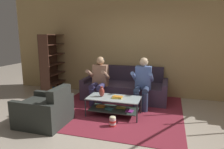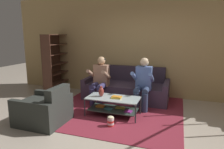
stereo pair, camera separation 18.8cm
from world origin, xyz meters
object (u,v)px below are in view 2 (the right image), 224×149
Objects in this scene: armchair at (44,110)px; popcorn_tub at (111,121)px; couch at (126,89)px; bookshelf at (55,66)px; book_stack at (117,97)px; person_seated_left at (100,78)px; person_seated_right at (143,81)px; vase at (101,92)px; coffee_table at (113,104)px.

armchair is 4.37× the size of popcorn_tub.
bookshelf reaches higher than couch.
person_seated_left is at bearing 134.24° from book_stack.
person_seated_left is at bearing -179.94° from person_seated_right.
couch is at bearing 78.66° from vase.
person_seated_left is 1.52m from popcorn_tub.
popcorn_tub is at bearing -59.47° from person_seated_left.
person_seated_left is 1.66m from armchair.
person_seated_right is at bearing 0.06° from person_seated_left.
person_seated_left is 0.98m from coffee_table.
coffee_table is 5.48× the size of popcorn_tub.
popcorn_tub is (0.41, -0.55, -0.41)m from vase.
couch is 2.49× the size of armchair.
person_seated_right is (0.56, -0.58, 0.38)m from couch.
bookshelf is (-2.86, 0.58, 0.13)m from person_seated_right.
person_seated_right is at bearing 57.19° from book_stack.
book_stack is 0.62m from popcorn_tub.
popcorn_tub is (0.16, -1.80, -0.18)m from couch.
couch reaches higher than armchair.
vase is (-0.28, 0.00, 0.25)m from coffee_table.
person_seated_right is 1.33× the size of armchair.
book_stack is (0.11, -1.27, 0.14)m from couch.
coffee_table is 1.44m from armchair.
person_seated_right reaches higher than popcorn_tub.
book_stack is (-0.45, -0.69, -0.24)m from person_seated_right.
couch is at bearing 134.13° from person_seated_right.
coffee_table is at bearing -28.56° from bookshelf.
person_seated_left is 0.76m from vase.
person_seated_left is 0.68× the size of bookshelf.
person_seated_right is at bearing -45.87° from couch.
bookshelf is at bearing 179.86° from couch.
couch is 1.82m from popcorn_tub.
person_seated_left reaches higher than armchair.
popcorn_tub is at bearing -52.93° from vase.
vase is at bearing 179.25° from coffee_table.
couch is 2.35m from bookshelf.
bookshelf is (-2.32, 1.26, 0.53)m from coffee_table.
person_seated_right is (1.12, 0.00, 0.01)m from person_seated_left.
bookshelf reaches higher than person_seated_right.
popcorn_tub is at bearing 11.75° from armchair.
person_seated_right is at bearing -11.53° from bookshelf.
bookshelf is (-1.74, 0.58, 0.13)m from person_seated_left.
armchair reaches higher than coffee_table.
armchair reaches higher than book_stack.
coffee_table is at bearing -0.75° from vase.
book_stack is 1.52m from armchair.
book_stack is at bearing -45.76° from person_seated_left.
book_stack is at bearing -122.81° from person_seated_right.
book_stack is at bearing -84.90° from couch.
book_stack is at bearing 32.30° from armchair.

